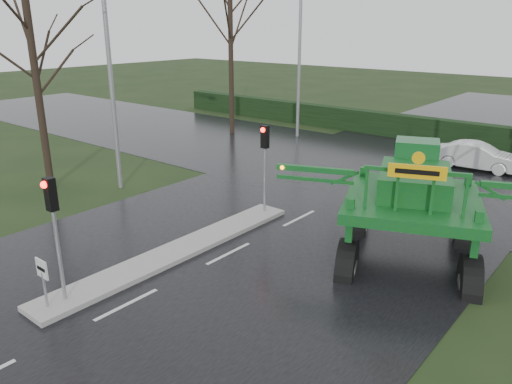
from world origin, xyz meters
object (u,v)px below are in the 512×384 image
Objects in this scene: keep_left_sign at (43,276)px; street_light_left_far at (304,42)px; crop_sprayer at (352,197)px; white_sedan at (475,169)px; traffic_signal_mid at (265,150)px; street_light_left_near at (113,51)px; traffic_signal_near at (53,214)px.

street_light_left_far is at bearing 107.78° from keep_left_sign.
crop_sprayer reaches higher than white_sedan.
keep_left_sign is 9.12m from traffic_signal_mid.
street_light_left_near reaches higher than keep_left_sign.
keep_left_sign is 23.11m from street_light_left_far.
traffic_signal_near is at bearing -45.47° from street_light_left_near.
street_light_left_near reaches higher than traffic_signal_mid.
traffic_signal_mid reaches higher than keep_left_sign.
traffic_signal_mid is 12.91m from white_sedan.
traffic_signal_near is 20.99m from white_sedan.
crop_sprayer is (11.60, -0.30, -3.71)m from street_light_left_near.
traffic_signal_mid is (0.00, 8.50, 0.00)m from traffic_signal_near.
keep_left_sign is at bearing -90.00° from traffic_signal_near.
keep_left_sign is 0.38× the size of traffic_signal_near.
traffic_signal_near is 10.40m from street_light_left_near.
street_light_left_far is 1.24× the size of crop_sprayer.
traffic_signal_near reaches higher than keep_left_sign.
traffic_signal_mid is (0.00, 8.99, 1.53)m from keep_left_sign.
street_light_left_near is 1.24× the size of crop_sprayer.
traffic_signal_near is 1.00× the size of traffic_signal_mid.
keep_left_sign is 1.61m from traffic_signal_near.
crop_sprayer is (4.71, -1.79, -0.31)m from traffic_signal_mid.
keep_left_sign is 0.33× the size of white_sedan.
keep_left_sign is 0.17× the size of crop_sprayer.
street_light_left_near is at bearing 156.47° from crop_sprayer.
white_sedan is at bearing 77.93° from traffic_signal_near.
traffic_signal_mid is at bearing 154.36° from white_sedan.
keep_left_sign is 21.34m from white_sedan.
crop_sprayer reaches higher than traffic_signal_mid.
traffic_signal_mid is at bearing 12.21° from street_light_left_near.
street_light_left_near is 1.00× the size of street_light_left_far.
street_light_left_far reaches higher than traffic_signal_mid.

